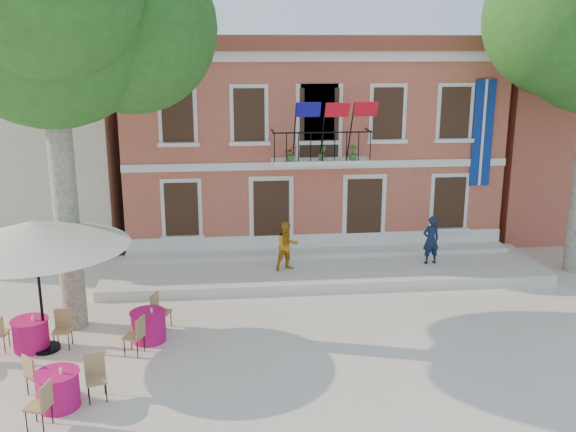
# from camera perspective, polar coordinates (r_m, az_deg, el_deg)

# --- Properties ---
(ground) EXTENTS (90.00, 90.00, 0.00)m
(ground) POSITION_cam_1_polar(r_m,az_deg,el_deg) (16.62, -1.24, -10.56)
(ground) COLOR beige
(ground) RESTS_ON ground
(main_building) EXTENTS (13.50, 9.59, 7.50)m
(main_building) POSITION_cam_1_polar(r_m,az_deg,el_deg) (25.40, 1.40, 7.20)
(main_building) COLOR #C55F47
(main_building) RESTS_ON ground
(neighbor_west) EXTENTS (9.40, 9.40, 6.40)m
(neighbor_west) POSITION_cam_1_polar(r_m,az_deg,el_deg) (27.56, -23.47, 5.40)
(neighbor_west) COLOR beige
(neighbor_west) RESTS_ON ground
(terrace) EXTENTS (14.00, 3.40, 0.30)m
(terrace) POSITION_cam_1_polar(r_m,az_deg,el_deg) (20.84, 3.28, -4.79)
(terrace) COLOR silver
(terrace) RESTS_ON ground
(plane_tree_west) EXTENTS (5.39, 5.39, 10.58)m
(plane_tree_west) POSITION_cam_1_polar(r_m,az_deg,el_deg) (16.58, -20.53, 16.29)
(plane_tree_west) COLOR #A59E84
(plane_tree_west) RESTS_ON ground
(patio_umbrella) EXTENTS (4.37, 4.37, 3.25)m
(patio_umbrella) POSITION_cam_1_polar(r_m,az_deg,el_deg) (15.96, -21.65, -1.53)
(patio_umbrella) COLOR black
(patio_umbrella) RESTS_ON ground
(pedestrian_navy) EXTENTS (0.64, 0.48, 1.58)m
(pedestrian_navy) POSITION_cam_1_polar(r_m,az_deg,el_deg) (21.22, 12.59, -2.10)
(pedestrian_navy) COLOR #101C35
(pedestrian_navy) RESTS_ON terrace
(pedestrian_orange) EXTENTS (0.91, 0.81, 1.56)m
(pedestrian_orange) POSITION_cam_1_polar(r_m,az_deg,el_deg) (20.12, -0.08, -2.69)
(pedestrian_orange) COLOR #C27B16
(pedestrian_orange) RESTS_ON terrace
(cafe_table_0) EXTENTS (1.92, 0.90, 0.95)m
(cafe_table_0) POSITION_cam_1_polar(r_m,az_deg,el_deg) (16.94, -21.90, -9.63)
(cafe_table_0) COLOR #C01258
(cafe_table_0) RESTS_ON ground
(cafe_table_1) EXTENTS (1.81, 1.81, 0.95)m
(cafe_table_1) POSITION_cam_1_polar(r_m,az_deg,el_deg) (14.23, -19.76, -14.18)
(cafe_table_1) COLOR #C01258
(cafe_table_1) RESTS_ON ground
(cafe_table_3) EXTENTS (1.08, 1.94, 0.95)m
(cafe_table_3) POSITION_cam_1_polar(r_m,az_deg,el_deg) (16.55, -12.30, -9.44)
(cafe_table_3) COLOR #C01258
(cafe_table_3) RESTS_ON ground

